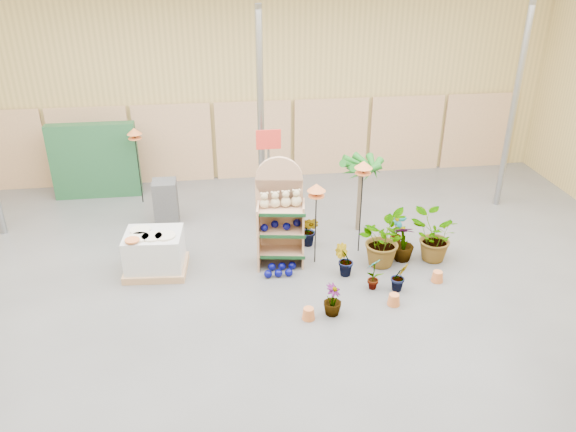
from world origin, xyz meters
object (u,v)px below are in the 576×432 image
object	(u,v)px
display_shelf	(280,216)
potted_plant_2	(381,239)
bird_table_front	(316,190)
pallet_stack	(155,253)

from	to	relation	value
display_shelf	potted_plant_2	xyz separation A→B (m)	(1.87, -0.35, -0.43)
display_shelf	bird_table_front	xyz separation A→B (m)	(0.65, -0.15, 0.56)
display_shelf	potted_plant_2	bearing A→B (deg)	-1.82
display_shelf	potted_plant_2	distance (m)	1.95
pallet_stack	bird_table_front	size ratio (longest dim) A/B	0.72
bird_table_front	potted_plant_2	bearing A→B (deg)	-9.36
pallet_stack	potted_plant_2	bearing A→B (deg)	0.61
pallet_stack	potted_plant_2	distance (m)	4.22
display_shelf	bird_table_front	size ratio (longest dim) A/B	1.28
display_shelf	pallet_stack	bearing A→B (deg)	-168.94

